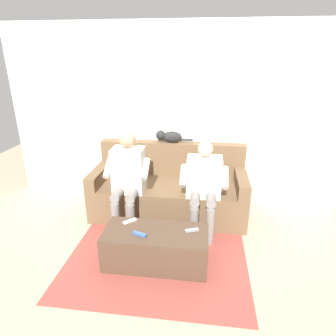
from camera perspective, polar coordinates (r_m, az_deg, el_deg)
ground_plane at (r=3.49m, az=-1.30°, el=-14.17°), size 8.00×8.00×0.00m
back_wall at (r=4.11m, az=1.11°, el=10.01°), size 4.71×0.06×2.44m
couch at (r=3.97m, az=0.28°, el=-4.41°), size 2.00×0.87×0.90m
coffee_table at (r=3.09m, az=-2.37°, el=-15.22°), size 1.05×0.48×0.37m
person_left_seated at (r=3.44m, az=7.01°, el=-2.78°), size 0.56×0.53×1.11m
person_right_seated at (r=3.54m, az=-7.89°, el=-1.20°), size 0.53×0.53×1.21m
cat_on_backrest at (r=4.01m, az=0.19°, el=6.20°), size 0.51×0.13×0.17m
remote_gray at (r=3.00m, az=4.68°, el=-12.01°), size 0.14×0.09×0.02m
remote_blue at (r=2.94m, az=-5.61°, el=-12.74°), size 0.15×0.08×0.03m
remote_white at (r=3.16m, az=-7.50°, el=-10.25°), size 0.13×0.13×0.02m
floor_rug at (r=3.29m, az=-1.98°, el=-16.61°), size 1.88×1.62×0.01m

